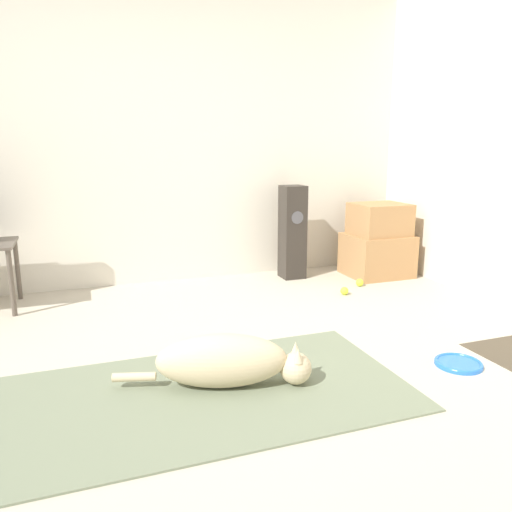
# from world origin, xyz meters

# --- Properties ---
(ground_plane) EXTENTS (12.00, 12.00, 0.00)m
(ground_plane) POSITION_xyz_m (0.00, 0.00, 0.00)
(ground_plane) COLOR #BCB29E
(wall_back) EXTENTS (8.00, 0.06, 2.55)m
(wall_back) POSITION_xyz_m (0.00, 2.10, 1.27)
(wall_back) COLOR silver
(wall_back) RESTS_ON ground_plane
(area_rug) EXTENTS (1.99, 1.07, 0.01)m
(area_rug) POSITION_xyz_m (0.11, -0.11, 0.01)
(area_rug) COLOR slate
(area_rug) RESTS_ON ground_plane
(dog) EXTENTS (0.97, 0.41, 0.28)m
(dog) POSITION_xyz_m (0.23, -0.07, 0.14)
(dog) COLOR beige
(dog) RESTS_ON area_rug
(frisbee) EXTENTS (0.26, 0.26, 0.03)m
(frisbee) POSITION_xyz_m (1.51, -0.26, 0.01)
(frisbee) COLOR blue
(frisbee) RESTS_ON ground_plane
(cardboard_box_lower) EXTENTS (0.56, 0.49, 0.39)m
(cardboard_box_lower) POSITION_xyz_m (2.18, 1.60, 0.19)
(cardboard_box_lower) COLOR #A87A4C
(cardboard_box_lower) RESTS_ON ground_plane
(cardboard_box_upper) EXTENTS (0.48, 0.42, 0.29)m
(cardboard_box_upper) POSITION_xyz_m (2.19, 1.60, 0.53)
(cardboard_box_upper) COLOR #A87A4C
(cardboard_box_upper) RESTS_ON cardboard_box_lower
(floor_speaker) EXTENTS (0.21, 0.21, 0.85)m
(floor_speaker) POSITION_xyz_m (1.40, 1.81, 0.42)
(floor_speaker) COLOR #2D2823
(floor_speaker) RESTS_ON ground_plane
(tennis_ball_by_boxes) EXTENTS (0.07, 0.07, 0.07)m
(tennis_ball_by_boxes) POSITION_xyz_m (1.58, 1.14, 0.03)
(tennis_ball_by_boxes) COLOR #C6E033
(tennis_ball_by_boxes) RESTS_ON ground_plane
(tennis_ball_near_speaker) EXTENTS (0.07, 0.07, 0.07)m
(tennis_ball_near_speaker) POSITION_xyz_m (1.83, 1.32, 0.03)
(tennis_ball_near_speaker) COLOR #C6E033
(tennis_ball_near_speaker) RESTS_ON ground_plane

